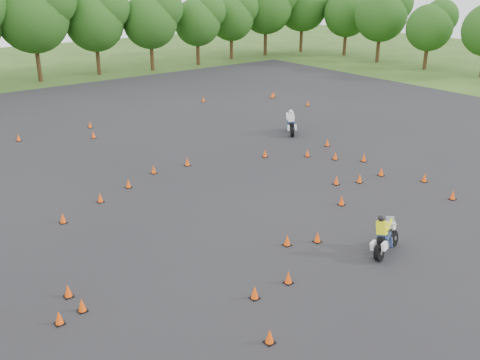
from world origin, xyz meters
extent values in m
plane|color=#2D5119|center=(0.00, 0.00, 0.00)|extent=(140.00, 140.00, 0.00)
plane|color=black|center=(0.00, 6.00, 0.01)|extent=(62.00, 62.00, 0.00)
cone|color=#F34B0A|center=(-9.41, 0.25, 0.23)|extent=(0.26, 0.26, 0.45)
cone|color=#F34B0A|center=(-1.07, -0.51, 0.23)|extent=(0.26, 0.26, 0.45)
cone|color=#F34B0A|center=(-5.62, -4.70, 0.23)|extent=(0.26, 0.26, 0.45)
cone|color=#F34B0A|center=(16.18, 20.33, 0.23)|extent=(0.26, 0.26, 0.45)
cone|color=#F34B0A|center=(16.60, 20.60, 0.23)|extent=(0.26, 0.26, 0.45)
cone|color=#F34B0A|center=(3.69, 0.89, 0.23)|extent=(0.26, 0.26, 0.45)
cone|color=#F34B0A|center=(8.34, 5.60, 0.23)|extent=(0.26, 0.26, 0.45)
cone|color=#F34B0A|center=(7.43, 7.00, 0.23)|extent=(0.26, 0.26, 0.45)
cone|color=#F34B0A|center=(-5.29, 20.86, 0.23)|extent=(0.26, 0.26, 0.45)
cone|color=#F34B0A|center=(16.55, 16.27, 0.23)|extent=(0.26, 0.26, 0.45)
cone|color=#F34B0A|center=(-4.50, -2.63, 0.23)|extent=(0.26, 0.26, 0.45)
cone|color=#F34B0A|center=(8.32, 2.23, 0.23)|extent=(0.26, 0.26, 0.45)
cone|color=#F34B0A|center=(-9.46, 1.34, 0.23)|extent=(0.26, 0.26, 0.45)
cone|color=#F34B0A|center=(-2.94, -2.61, 0.23)|extent=(0.26, 0.26, 0.45)
cone|color=#F34B0A|center=(0.88, 10.06, 0.23)|extent=(0.26, 0.26, 0.45)
cone|color=#F34B0A|center=(-3.32, 9.07, 0.23)|extent=(0.26, 0.26, 0.45)
cone|color=#F34B0A|center=(-10.25, 0.04, 0.23)|extent=(0.26, 0.26, 0.45)
cone|color=#F34B0A|center=(-1.15, 18.46, 0.23)|extent=(0.26, 0.26, 0.45)
cone|color=#F34B0A|center=(5.37, 8.50, 0.23)|extent=(0.26, 0.26, 0.45)
cone|color=#F34B0A|center=(10.60, 22.78, 0.23)|extent=(0.26, 0.26, 0.45)
cone|color=#F34B0A|center=(9.42, 0.27, 0.23)|extent=(0.26, 0.26, 0.45)
cone|color=#F34B0A|center=(8.46, -1.97, 0.23)|extent=(0.26, 0.26, 0.45)
cone|color=#F34B0A|center=(-1.27, 10.12, 0.23)|extent=(0.26, 0.26, 0.45)
cone|color=#F34B0A|center=(-7.49, 7.09, 0.23)|extent=(0.26, 0.26, 0.45)
cone|color=#F34B0A|center=(9.88, 7.72, 0.23)|extent=(0.26, 0.26, 0.45)
cone|color=#F34B0A|center=(5.45, 2.85, 0.23)|extent=(0.26, 0.26, 0.45)
cone|color=#F34B0A|center=(-5.23, 8.22, 0.23)|extent=(0.26, 0.26, 0.45)
cone|color=#F34B0A|center=(6.61, 2.28, 0.23)|extent=(0.26, 0.26, 0.45)
cone|color=#F34B0A|center=(9.41, 4.35, 0.23)|extent=(0.26, 0.26, 0.45)
cone|color=#F34B0A|center=(0.10, -1.05, 0.23)|extent=(0.26, 0.26, 0.45)
cone|color=#F34B0A|center=(-0.31, 21.01, 0.23)|extent=(0.26, 0.26, 0.45)
camera|label=1|loc=(-14.33, -14.52, 10.35)|focal=40.00mm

